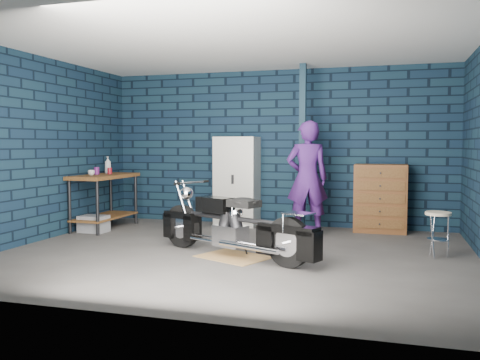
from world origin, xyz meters
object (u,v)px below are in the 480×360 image
Objects in this scene: workbench at (105,202)px; storage_bin at (94,224)px; tool_chest at (380,198)px; locker at (237,181)px; shop_stool at (438,235)px; person at (307,178)px; motorcycle at (234,221)px.

storage_bin is (0.02, -0.38, -0.32)m from workbench.
tool_chest reaches higher than workbench.
workbench is 3.24× the size of storage_bin.
shop_stool is (3.14, -1.71, -0.49)m from locker.
locker is 2.42m from tool_chest.
workbench is 0.91× the size of locker.
workbench is 3.41m from person.
storage_bin is (-3.34, -0.74, -0.75)m from person.
person is (0.63, 1.85, 0.43)m from motorcycle.
locker is (-1.32, 0.57, -0.12)m from person.
tool_chest is (1.09, 0.57, -0.34)m from person.
motorcycle is 2.53m from locker.
shop_stool is (1.82, -1.14, -0.60)m from person.
motorcycle is 2.00m from person.
tool_chest is (1.72, 2.42, 0.09)m from motorcycle.
person reaches higher than motorcycle.
tool_chest is (4.45, 0.93, 0.09)m from workbench.
person is (3.36, 0.36, 0.43)m from workbench.
storage_bin is at bearing -163.54° from tool_chest.
workbench is 5.24m from shop_stool.
shop_stool reaches higher than storage_bin.
person reaches higher than workbench.
motorcycle is 2.97m from tool_chest.
workbench is 0.49m from storage_bin.
workbench is 0.67× the size of motorcycle.
person is at bearing 147.95° from shop_stool.
person reaches higher than locker.
storage_bin is at bearing -86.95° from workbench.
shop_stool is at bearing -8.52° from workbench.
locker is at bearing 129.97° from motorcycle.
locker is 1.41× the size of tool_chest.
locker reaches higher than tool_chest.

